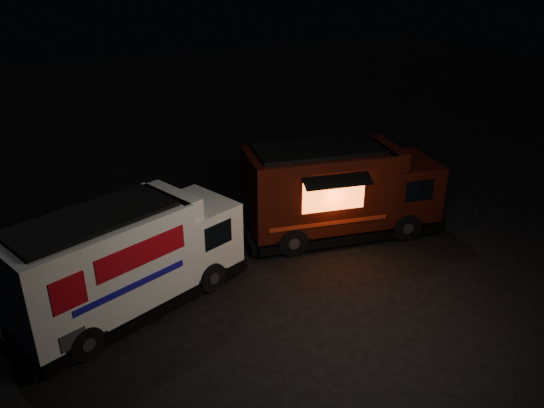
{
  "coord_description": "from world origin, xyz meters",
  "views": [
    {
      "loc": [
        -6.62,
        -10.96,
        8.19
      ],
      "look_at": [
        0.55,
        2.0,
        1.37
      ],
      "focal_mm": 35.0,
      "sensor_mm": 36.0,
      "label": 1
    }
  ],
  "objects": [
    {
      "name": "ground",
      "position": [
        0.0,
        0.0,
        0.0
      ],
      "size": [
        80.0,
        80.0,
        0.0
      ],
      "primitive_type": "plane",
      "color": "black",
      "rests_on": "ground"
    },
    {
      "name": "white_truck",
      "position": [
        -4.17,
        0.86,
        1.43
      ],
      "size": [
        6.66,
        3.99,
        2.86
      ],
      "primitive_type": null,
      "rotation": [
        0.0,
        0.0,
        0.31
      ],
      "color": "silver",
      "rests_on": "ground"
    },
    {
      "name": "red_truck",
      "position": [
        2.9,
        1.62,
        1.51
      ],
      "size": [
        6.87,
        3.85,
        3.02
      ],
      "primitive_type": null,
      "rotation": [
        0.0,
        0.0,
        -0.24
      ],
      "color": "#37100A",
      "rests_on": "ground"
    }
  ]
}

